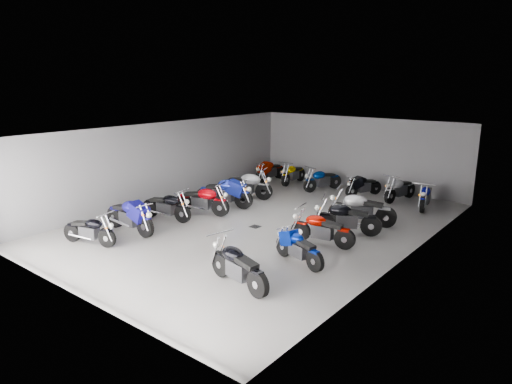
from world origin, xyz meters
The scene contains 23 objects.
ground centered at (0.00, 0.00, 0.00)m, with size 14.00×14.00×0.00m, color gray.
wall_back centered at (0.00, 7.00, 1.60)m, with size 10.00×0.10×3.20m, color slate.
wall_left centered at (-5.00, 0.00, 1.60)m, with size 0.10×14.00×3.20m, color slate.
wall_right centered at (5.00, 0.00, 1.60)m, with size 0.10×14.00×3.20m, color slate.
ceiling centered at (0.00, 0.00, 3.22)m, with size 10.00×14.00×0.04m, color black.
drain_grate centered at (0.00, -0.50, 0.01)m, with size 0.32×0.32×0.01m, color black.
motorcycle_left_a centered at (-2.81, -4.92, 0.46)m, with size 1.86×0.65×0.84m.
motorcycle_left_b centered at (-2.81, -3.47, 0.56)m, with size 2.32×0.45×1.02m.
motorcycle_left_c centered at (-2.92, -1.85, 0.50)m, with size 2.08×0.56×0.92m.
motorcycle_left_d centered at (-2.43, -0.57, 0.53)m, with size 2.16×0.79×0.97m.
motorcycle_left_e centered at (-2.47, 0.69, 0.56)m, with size 2.28×0.90×1.03m.
motorcycle_left_f centered at (-2.66, 2.18, 0.56)m, with size 2.22×1.05×1.03m.
motorcycle_right_a centered at (2.51, -4.28, 0.51)m, with size 2.10×0.62×0.93m.
motorcycle_right_c centered at (2.87, -2.21, 0.45)m, with size 1.83×0.64×0.82m.
motorcycle_right_d centered at (2.62, -0.58, 0.49)m, with size 2.04×0.50×0.90m.
motorcycle_right_e centered at (2.73, 0.77, 0.52)m, with size 2.04×1.02×0.96m.
motorcycle_right_f centered at (2.66, 1.96, 0.55)m, with size 2.24×0.84×1.01m.
motorcycle_back_a centered at (-3.89, 5.50, 0.51)m, with size 0.42×2.11×0.93m.
motorcycle_back_b centered at (-2.69, 5.72, 0.49)m, with size 0.44×2.04×0.89m.
motorcycle_back_c centered at (-0.90, 5.39, 0.49)m, with size 0.85×1.97×0.90m.
motorcycle_back_d centered at (0.98, 5.62, 0.45)m, with size 0.86×1.75×0.82m.
motorcycle_back_e centered at (2.47, 5.86, 0.50)m, with size 0.56×2.06×0.91m.
motorcycle_back_f centered at (3.69, 5.36, 0.49)m, with size 0.56×2.02×0.89m.
Camera 1 is at (9.20, -11.92, 4.86)m, focal length 32.00 mm.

